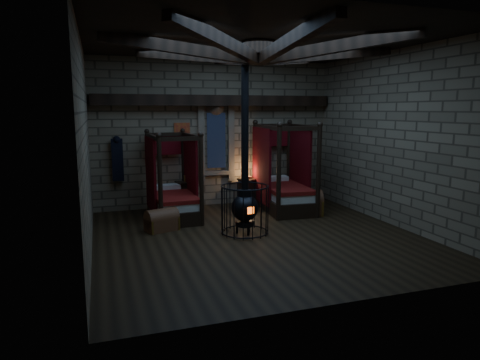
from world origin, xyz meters
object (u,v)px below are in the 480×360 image
object	(u,v)px
bed_right	(283,189)
trunk_right	(304,203)
trunk_left	(162,221)
stove	(245,206)
bed_left	(173,197)

from	to	relation	value
bed_right	trunk_right	xyz separation A→B (m)	(0.27, -0.79, -0.28)
trunk_left	stove	xyz separation A→B (m)	(1.76, -0.84, 0.42)
stove	bed_right	bearing A→B (deg)	39.78
bed_left	stove	distance (m)	2.39
bed_left	trunk_right	world-z (taller)	bed_left
bed_left	trunk_right	size ratio (longest dim) A/B	2.08
bed_right	stove	world-z (taller)	stove
trunk_left	stove	distance (m)	1.99
trunk_left	trunk_right	distance (m)	3.87
bed_right	trunk_left	bearing A→B (deg)	-158.22
trunk_right	stove	distance (m)	2.43
bed_right	stove	distance (m)	2.68
trunk_left	stove	world-z (taller)	stove
bed_left	stove	world-z (taller)	stove
bed_right	trunk_left	xyz separation A→B (m)	(-3.58, -1.13, -0.35)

